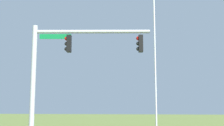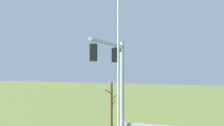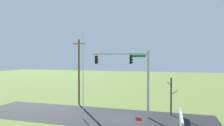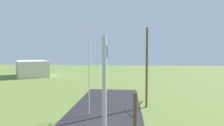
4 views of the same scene
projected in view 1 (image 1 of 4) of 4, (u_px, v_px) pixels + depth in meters
name	position (u px, v px, depth m)	size (l,w,h in m)	color
signal_mast	(62.00, 67.00, 16.09)	(6.62, 0.94, 7.56)	#B2B5BA
flagpole	(155.00, 75.00, 17.68)	(0.10, 0.10, 9.85)	silver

